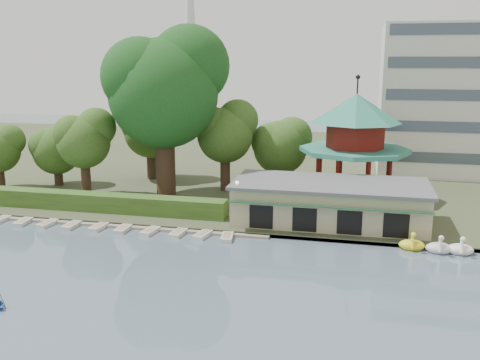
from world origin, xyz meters
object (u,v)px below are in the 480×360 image
(dock, at_px, (99,223))
(big_tree, at_px, (165,85))
(boathouse, at_px, (330,202))
(pavilion, at_px, (355,136))

(dock, height_order, big_tree, big_tree)
(boathouse, bearing_deg, dock, -167.76)
(dock, height_order, boathouse, boathouse)
(dock, distance_m, boathouse, 22.62)
(boathouse, relative_size, pavilion, 1.38)
(dock, relative_size, pavilion, 2.52)
(pavilion, distance_m, big_tree, 21.90)
(dock, height_order, pavilion, pavilion)
(boathouse, relative_size, big_tree, 0.97)
(dock, bearing_deg, boathouse, 12.24)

